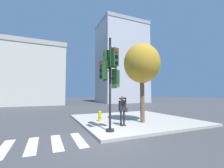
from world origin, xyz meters
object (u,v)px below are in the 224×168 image
(traffic_signal_pole, at_px, (110,72))
(street_tree, at_px, (142,64))
(person_photographer, at_px, (123,108))
(fire_hydrant, at_px, (100,116))

(traffic_signal_pole, relative_size, street_tree, 0.91)
(person_photographer, bearing_deg, fire_hydrant, 112.29)
(traffic_signal_pole, distance_m, person_photographer, 2.47)
(street_tree, distance_m, fire_hydrant, 4.56)
(fire_hydrant, bearing_deg, person_photographer, -67.71)
(person_photographer, relative_size, fire_hydrant, 2.43)
(traffic_signal_pole, xyz_separation_m, fire_hydrant, (0.44, 2.83, -2.61))
(person_photographer, bearing_deg, street_tree, 13.12)
(person_photographer, xyz_separation_m, fire_hydrant, (-0.77, 1.89, -0.68))
(traffic_signal_pole, distance_m, fire_hydrant, 3.88)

